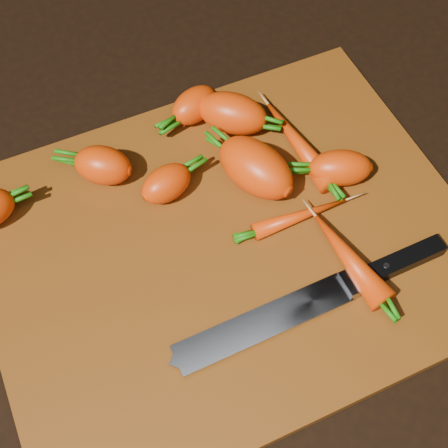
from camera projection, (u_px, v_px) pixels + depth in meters
name	position (u px, v px, depth m)	size (l,w,h in m)	color
ground	(228.00, 248.00, 0.66)	(2.00, 2.00, 0.01)	black
cutting_board	(228.00, 243.00, 0.65)	(0.50, 0.40, 0.01)	#5E2F09
carrot_1	(103.00, 165.00, 0.67)	(0.06, 0.04, 0.04)	#DA3300
carrot_2	(232.00, 113.00, 0.71)	(0.08, 0.05, 0.05)	#DA3300
carrot_3	(256.00, 168.00, 0.66)	(0.09, 0.05, 0.05)	#DA3300
carrot_4	(195.00, 105.00, 0.72)	(0.06, 0.04, 0.04)	#DA3300
carrot_5	(166.00, 184.00, 0.66)	(0.06, 0.04, 0.04)	#DA3300
carrot_6	(340.00, 168.00, 0.67)	(0.07, 0.04, 0.04)	#DA3300
carrot_7	(298.00, 143.00, 0.70)	(0.13, 0.03, 0.03)	#DA3300
carrot_8	(300.00, 216.00, 0.65)	(0.11, 0.02, 0.02)	#DA3300
carrot_9	(349.00, 258.00, 0.62)	(0.11, 0.03, 0.03)	#DA3300
knife	(280.00, 315.00, 0.60)	(0.29, 0.03, 0.02)	gray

